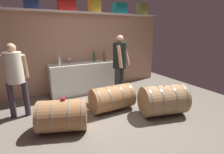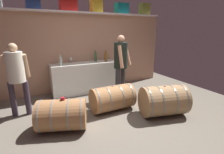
% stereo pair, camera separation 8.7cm
% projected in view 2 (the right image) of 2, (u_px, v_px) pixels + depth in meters
% --- Properties ---
extents(ground_plane, '(6.50, 7.67, 0.02)m').
position_uv_depth(ground_plane, '(107.00, 110.00, 3.81)').
color(ground_plane, '#635C51').
extents(back_wall_panel, '(5.30, 0.10, 2.17)m').
position_uv_depth(back_wall_panel, '(83.00, 53.00, 4.97)').
color(back_wall_panel, tan).
rests_on(back_wall_panel, ground).
extents(high_shelf_board, '(4.87, 0.40, 0.03)m').
position_uv_depth(high_shelf_board, '(83.00, 13.00, 4.55)').
color(high_shelf_board, silver).
rests_on(high_shelf_board, back_wall_panel).
extents(toolcase_navy, '(0.34, 0.27, 0.26)m').
position_uv_depth(toolcase_navy, '(33.00, 4.00, 4.00)').
color(toolcase_navy, navy).
rests_on(toolcase_navy, high_shelf_board).
extents(toolcase_red, '(0.43, 0.27, 0.28)m').
position_uv_depth(toolcase_red, '(68.00, 6.00, 4.35)').
color(toolcase_red, red).
rests_on(toolcase_red, high_shelf_board).
extents(toolcase_yellow, '(0.29, 0.30, 0.35)m').
position_uv_depth(toolcase_yellow, '(96.00, 6.00, 4.66)').
color(toolcase_yellow, yellow).
rests_on(toolcase_yellow, high_shelf_board).
extents(toolcase_teal, '(0.40, 0.27, 0.30)m').
position_uv_depth(toolcase_teal, '(122.00, 9.00, 5.02)').
color(toolcase_teal, '#137B81').
rests_on(toolcase_teal, high_shelf_board).
extents(toolcase_olive, '(0.33, 0.19, 0.35)m').
position_uv_depth(toolcase_olive, '(144.00, 9.00, 5.37)').
color(toolcase_olive, olive).
rests_on(toolcase_olive, high_shelf_board).
extents(work_cabinet, '(1.90, 0.53, 0.85)m').
position_uv_depth(work_cabinet, '(86.00, 77.00, 4.85)').
color(work_cabinet, silver).
rests_on(work_cabinet, ground).
extents(wine_bottle_green, '(0.07, 0.07, 0.32)m').
position_uv_depth(wine_bottle_green, '(96.00, 56.00, 4.90)').
color(wine_bottle_green, '#305231').
rests_on(wine_bottle_green, work_cabinet).
extents(wine_bottle_clear, '(0.07, 0.07, 0.29)m').
position_uv_depth(wine_bottle_clear, '(61.00, 61.00, 4.30)').
color(wine_bottle_clear, '#AEC1B7').
rests_on(wine_bottle_clear, work_cabinet).
extents(wine_bottle_amber, '(0.08, 0.08, 0.32)m').
position_uv_depth(wine_bottle_amber, '(106.00, 56.00, 4.93)').
color(wine_bottle_amber, brown).
rests_on(wine_bottle_amber, work_cabinet).
extents(wine_glass, '(0.08, 0.08, 0.15)m').
position_uv_depth(wine_glass, '(71.00, 59.00, 4.70)').
color(wine_glass, white).
rests_on(wine_glass, work_cabinet).
extents(wine_barrel_near, '(0.97, 0.80, 0.57)m').
position_uv_depth(wine_barrel_near, '(62.00, 115.00, 2.98)').
color(wine_barrel_near, '#99673F').
rests_on(wine_barrel_near, ground).
extents(wine_barrel_far, '(1.03, 0.82, 0.64)m').
position_uv_depth(wine_barrel_far, '(163.00, 101.00, 3.51)').
color(wine_barrel_far, '#95724B').
rests_on(wine_barrel_far, ground).
extents(wine_barrel_flank, '(0.94, 0.57, 0.56)m').
position_uv_depth(wine_barrel_flank, '(112.00, 98.00, 3.74)').
color(wine_barrel_flank, '#9C6C42').
rests_on(wine_barrel_flank, ground).
extents(tasting_cup, '(0.06, 0.06, 0.04)m').
position_uv_depth(tasting_cup, '(63.00, 99.00, 2.91)').
color(tasting_cup, red).
rests_on(tasting_cup, wine_barrel_near).
extents(winemaker_pouring, '(0.47, 0.41, 1.49)m').
position_uv_depth(winemaker_pouring, '(16.00, 73.00, 3.33)').
color(winemaker_pouring, '#352B37').
rests_on(winemaker_pouring, ground).
extents(visitor_tasting, '(0.50, 0.45, 1.61)m').
position_uv_depth(visitor_tasting, '(121.00, 60.00, 4.30)').
color(visitor_tasting, '#2C2D32').
rests_on(visitor_tasting, ground).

